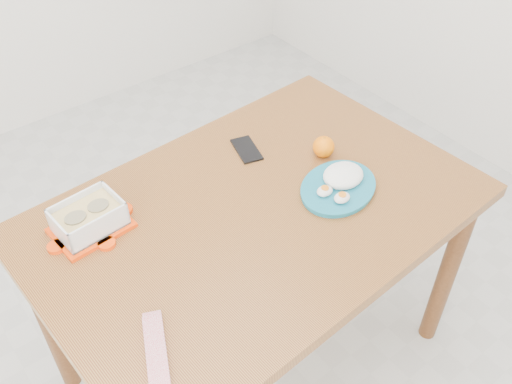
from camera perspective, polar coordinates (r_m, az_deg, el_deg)
ground at (r=2.22m, az=-5.24°, el=-14.39°), size 3.50×3.50×0.00m
dining_table at (r=1.65m, az=0.00°, el=-4.00°), size 1.27×0.89×0.75m
food_container at (r=1.56m, az=-16.38°, el=-2.55°), size 0.21×0.16×0.08m
orange_fruit at (r=1.75m, az=6.78°, el=4.52°), size 0.07×0.07×0.07m
rice_plate at (r=1.65m, az=8.40°, el=0.97°), size 0.31×0.31×0.07m
candy_bar at (r=1.31m, az=-9.97°, el=-15.41°), size 0.12×0.18×0.02m
smartphone at (r=1.78m, az=-0.94°, el=4.27°), size 0.10×0.14×0.01m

